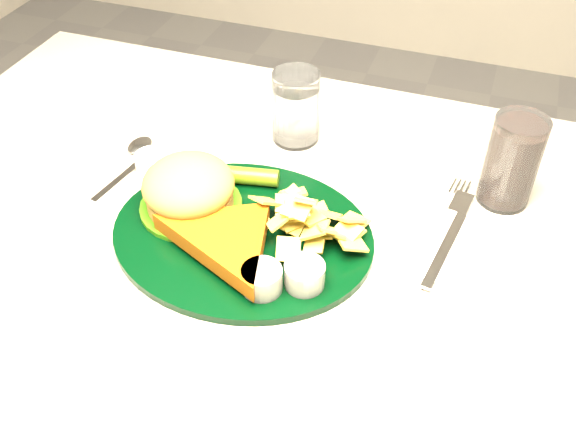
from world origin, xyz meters
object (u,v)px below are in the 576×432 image
(water_glass, at_px, (296,107))
(table, at_px, (276,389))
(cola_glass, at_px, (512,161))
(fork_napkin, at_px, (446,243))
(dinner_plate, at_px, (241,216))

(water_glass, bearing_deg, table, -79.55)
(cola_glass, height_order, fork_napkin, cola_glass)
(dinner_plate, relative_size, water_glass, 3.04)
(dinner_plate, relative_size, fork_napkin, 1.77)
(table, height_order, water_glass, water_glass)
(water_glass, distance_m, fork_napkin, 0.31)
(cola_glass, distance_m, fork_napkin, 0.15)
(table, distance_m, cola_glass, 0.55)
(fork_napkin, bearing_deg, water_glass, 156.31)
(table, relative_size, cola_glass, 9.23)
(dinner_plate, height_order, fork_napkin, dinner_plate)
(water_glass, distance_m, cola_glass, 0.32)
(dinner_plate, distance_m, cola_glass, 0.37)
(water_glass, relative_size, cola_glass, 0.87)
(table, bearing_deg, fork_napkin, 11.17)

